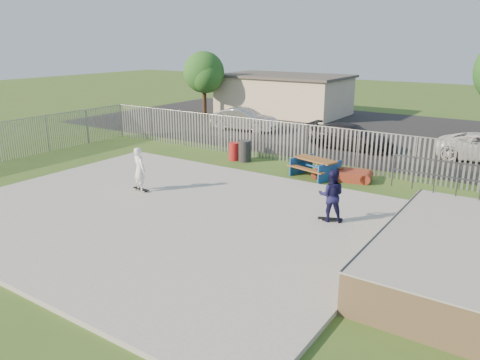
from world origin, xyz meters
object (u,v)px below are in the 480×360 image
Objects in this scene: car_dark at (351,137)px; funbox at (342,175)px; picnic_table at (315,168)px; trash_bin_red at (234,151)px; tree_left at (204,72)px; trash_bin_grey at (245,151)px; skater_white at (140,169)px; skater_navy at (331,195)px; car_silver at (244,119)px.

funbox is at bearing -162.18° from car_dark.
funbox is (1.17, 0.33, -0.21)m from picnic_table.
trash_bin_red is 0.18× the size of tree_left.
funbox is 5.35m from trash_bin_grey.
picnic_table is 7.77m from skater_white.
trash_bin_red is 0.52× the size of skater_white.
picnic_table is 1.33× the size of skater_navy.
car_silver is at bearing 132.50° from funbox.
car_silver reaches higher than funbox.
trash_bin_grey is 0.22× the size of car_dark.
picnic_table is at bearing -138.85° from car_silver.
skater_white is at bearing -89.73° from trash_bin_red.
trash_bin_grey is at bearing -60.51° from skater_navy.
trash_bin_red is at bearing -170.00° from trash_bin_grey.
skater_white reaches higher than funbox.
skater_white is at bearing -143.97° from funbox.
tree_left is (-15.32, 11.51, 2.99)m from picnic_table.
funbox is at bearing -116.13° from skater_white.
trash_bin_red is 6.64m from skater_white.
tree_left is at bearing 69.63° from car_dark.
car_silver is (-9.97, 7.17, 0.55)m from funbox.
picnic_table is at bearing -175.98° from funbox.
trash_bin_red is at bearing -73.67° from skater_white.
trash_bin_red is at bearing -170.29° from picnic_table.
trash_bin_red is 0.19× the size of car_dark.
skater_navy is (2.88, -4.93, 0.61)m from picnic_table.
picnic_table is 1.02× the size of funbox.
car_dark is 12.97m from skater_white.
trash_bin_grey is 0.21× the size of tree_left.
tree_left reaches higher than car_silver.
picnic_table is 0.49× the size of car_dark.
skater_white is (10.62, -17.66, -2.38)m from tree_left.
trash_bin_red reaches higher than funbox.
car_silver is 8.15m from car_dark.
skater_white is at bearing -94.61° from trash_bin_grey.
tree_left is 2.87× the size of skater_white.
car_silver is 2.56× the size of skater_navy.
car_dark reaches higher than picnic_table.
car_silver is at bearing 120.05° from trash_bin_red.
car_dark is (-0.76, 6.21, 0.29)m from picnic_table.
picnic_table is at bearing -36.92° from tree_left.
skater_navy is at bearing -145.21° from car_silver.
skater_white reaches higher than trash_bin_red.
funbox is at bearing -2.57° from trash_bin_grey.
car_dark is (3.98, 5.74, 0.26)m from trash_bin_red.
picnic_table is 5.74m from skater_navy.
skater_white is (4.10, -13.65, 0.27)m from car_silver.
picnic_table is at bearing -82.26° from skater_navy.
funbox is 6.20m from car_dark.
funbox is 0.45× the size of tree_left.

